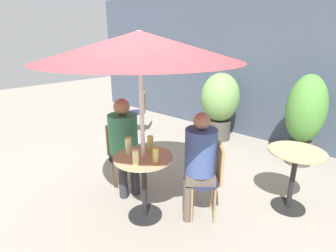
{
  "coord_description": "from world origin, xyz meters",
  "views": [
    {
      "loc": [
        1.95,
        -1.7,
        1.97
      ],
      "look_at": [
        0.03,
        0.44,
        1.01
      ],
      "focal_mm": 28.0,
      "sensor_mm": 36.0,
      "label": 1
    }
  ],
  "objects": [
    {
      "name": "beer_glass_3",
      "position": [
        -0.16,
        -0.01,
        0.85
      ],
      "size": [
        0.07,
        0.07,
        0.18
      ],
      "color": "beige",
      "rests_on": "cafe_table_near"
    },
    {
      "name": "storefront_wall",
      "position": [
        0.0,
        3.33,
        1.5
      ],
      "size": [
        10.0,
        0.06,
        3.0
      ],
      "color": "#3D4756",
      "rests_on": "ground_plane"
    },
    {
      "name": "beer_glass_1",
      "position": [
        0.22,
        0.03,
        0.83
      ],
      "size": [
        0.07,
        0.07,
        0.16
      ],
      "color": "#DBC65B",
      "rests_on": "cafe_table_near"
    },
    {
      "name": "ground_plane",
      "position": [
        0.0,
        0.0,
        0.0
      ],
      "size": [
        20.0,
        20.0,
        0.0
      ],
      "primitive_type": "plane",
      "color": "gray"
    },
    {
      "name": "cafe_table_far",
      "position": [
        1.22,
        1.32,
        0.53
      ],
      "size": [
        0.62,
        0.62,
        0.76
      ],
      "color": "black",
      "rests_on": "ground_plane"
    },
    {
      "name": "potted_plant_1",
      "position": [
        0.91,
        2.69,
        0.82
      ],
      "size": [
        0.59,
        0.59,
        1.46
      ],
      "color": "#47423D",
      "rests_on": "ground_plane"
    },
    {
      "name": "umbrella",
      "position": [
        0.03,
        0.04,
        1.9
      ],
      "size": [
        1.98,
        1.98,
        2.04
      ],
      "color": "silver",
      "rests_on": "ground_plane"
    },
    {
      "name": "bistro_chair_3",
      "position": [
        -2.12,
        1.93,
        0.54
      ],
      "size": [
        0.44,
        0.44,
        0.89
      ],
      "rotation": [
        0.0,
        0.0,
        5.43
      ],
      "color": "#232847",
      "rests_on": "ground_plane"
    },
    {
      "name": "bistro_chair_0",
      "position": [
        0.59,
        0.53,
        0.54
      ],
      "size": [
        0.44,
        0.44,
        0.89
      ],
      "rotation": [
        0.0,
        0.0,
        -0.85
      ],
      "color": "#232847",
      "rests_on": "ground_plane"
    },
    {
      "name": "seated_person_0",
      "position": [
        0.48,
        0.43,
        0.74
      ],
      "size": [
        0.44,
        0.43,
        1.25
      ],
      "rotation": [
        0.0,
        0.0,
        -0.85
      ],
      "color": "brown",
      "rests_on": "ground_plane"
    },
    {
      "name": "bistro_chair_1",
      "position": [
        -0.68,
        0.27,
        0.54
      ],
      "size": [
        0.42,
        0.41,
        0.89
      ],
      "rotation": [
        0.0,
        0.0,
        1.25
      ],
      "color": "#232847",
      "rests_on": "ground_plane"
    },
    {
      "name": "beer_glass_2",
      "position": [
        -0.04,
        0.21,
        0.84
      ],
      "size": [
        0.07,
        0.07,
        0.17
      ],
      "color": "#DBC65B",
      "rests_on": "cafe_table_near"
    },
    {
      "name": "cafe_table_near",
      "position": [
        0.03,
        0.04,
        0.54
      ],
      "size": [
        0.65,
        0.65,
        0.76
      ],
      "color": "black",
      "rests_on": "ground_plane"
    },
    {
      "name": "beer_glass_0",
      "position": [
        0.1,
        -0.14,
        0.83
      ],
      "size": [
        0.07,
        0.07,
        0.16
      ],
      "color": "beige",
      "rests_on": "cafe_table_near"
    },
    {
      "name": "potted_plant_0",
      "position": [
        -0.67,
        2.76,
        0.77
      ],
      "size": [
        0.75,
        0.75,
        1.34
      ],
      "color": "#47423D",
      "rests_on": "ground_plane"
    },
    {
      "name": "seated_person_1",
      "position": [
        -0.54,
        0.23,
        0.75
      ],
      "size": [
        0.43,
        0.41,
        1.28
      ],
      "rotation": [
        0.0,
        0.0,
        1.25
      ],
      "color": "#2D2D33",
      "rests_on": "ground_plane"
    }
  ]
}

